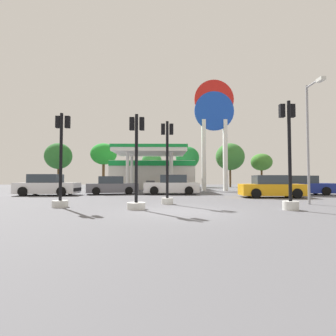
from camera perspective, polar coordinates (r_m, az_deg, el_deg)
name	(u,v)px	position (r m, az deg, el deg)	size (l,w,h in m)	color
ground_plane	(178,211)	(10.49, 2.34, -9.64)	(90.00, 90.00, 0.00)	#56565B
gas_station	(153,172)	(31.75, -3.49, -1.00)	(10.27, 11.70, 4.56)	beige
station_pole_sign	(214,120)	(28.17, 10.35, 10.61)	(4.25, 0.56, 11.99)	white
car_0	(112,186)	(22.00, -12.47, -3.99)	(4.52, 2.75, 1.51)	black
car_1	(171,185)	(21.46, 0.76, -3.94)	(4.60, 2.18, 1.63)	black
car_2	(303,186)	(23.71, 28.06, -3.59)	(4.53, 2.36, 1.56)	black
car_3	(48,186)	(22.16, -25.44, -3.63)	(4.66, 2.18, 1.66)	black
car_4	(271,187)	(19.24, 22.21, -4.05)	(4.46, 2.24, 1.55)	black
traffic_signal_0	(61,173)	(12.84, -22.91, -1.01)	(0.72, 0.72, 4.39)	silver
traffic_signal_1	(167,170)	(13.25, -0.17, -0.45)	(0.65, 0.66, 4.33)	silver
traffic_signal_2	(136,177)	(11.11, -7.12, -2.08)	(0.79, 0.79, 4.14)	silver
traffic_signal_3	(289,169)	(11.94, 25.63, -0.15)	(0.65, 0.68, 4.65)	silver
tree_0	(58,156)	(41.69, -23.41, 2.46)	(3.98, 3.98, 6.65)	brown
tree_1	(104,154)	(38.80, -14.26, 3.02)	(3.84, 3.84, 6.52)	brown
tree_2	(152,161)	(39.71, -3.66, 1.62)	(3.09, 3.09, 5.40)	brown
tree_3	(187,158)	(40.18, 4.40, 2.32)	(3.69, 3.69, 6.36)	brown
tree_4	(230,157)	(39.92, 13.78, 2.46)	(4.34, 4.34, 6.70)	brown
tree_5	(261,162)	(41.75, 20.27, 1.23)	(3.22, 3.22, 5.17)	brown
corner_streetlamp	(310,131)	(14.96, 29.32, 7.36)	(0.24, 1.48, 6.19)	gray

